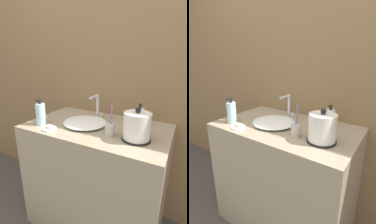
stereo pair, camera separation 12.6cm
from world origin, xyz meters
The scene contains 9 objects.
wall_back centered at (0.00, 0.63, 1.30)m, with size 6.00×0.04×2.60m.
vanity_counter centered at (0.00, 0.31, 0.44)m, with size 1.03×0.61×0.88m.
sink_basin centered at (-0.08, 0.28, 0.90)m, with size 0.32×0.32×0.04m.
faucet centered at (-0.08, 0.47, 0.99)m, with size 0.06×0.13×0.19m.
electric_kettle centered at (0.32, 0.21, 0.96)m, with size 0.17×0.17×0.20m.
toothbrush_cup centered at (0.16, 0.19, 0.92)m, with size 0.06×0.06×0.21m.
lotion_bottle centered at (-0.37, 0.12, 0.96)m, with size 0.07×0.07×0.20m.
shampoo_bottle centered at (0.27, 0.49, 0.95)m, with size 0.06×0.06×0.16m.
soap_dish centered at (-0.24, 0.08, 0.89)m, with size 0.10×0.10×0.03m.
Camera 1 is at (0.56, -0.75, 1.35)m, focal length 28.00 mm.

